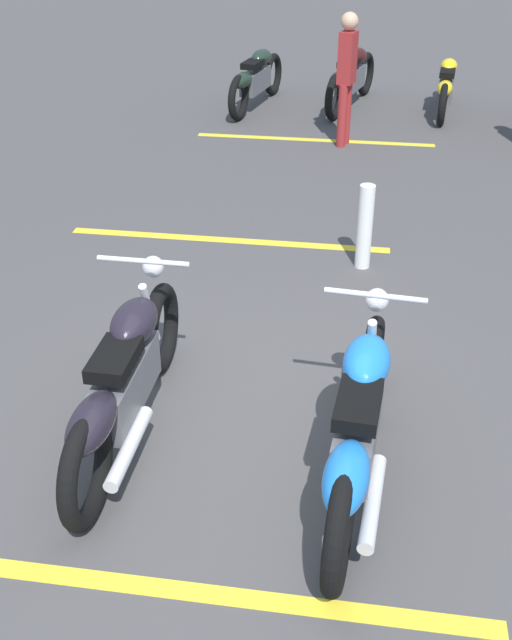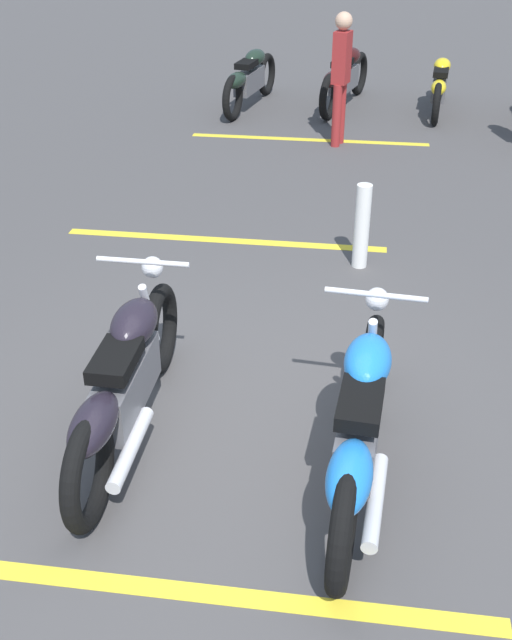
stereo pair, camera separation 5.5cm
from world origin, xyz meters
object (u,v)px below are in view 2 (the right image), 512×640
object	(u,v)px
bystander_secondary	(341,73)
bollard_post	(362,226)
motorcycle_bright_foreground	(360,424)
motorcycle_row_right	(249,79)
motorcycle_dark_foreground	(125,381)
motorcycle_row_center	(344,77)
motorcycle_row_left	(440,86)

from	to	relation	value
bystander_secondary	bollard_post	distance (m)	3.62
motorcycle_bright_foreground	motorcycle_row_right	distance (m)	8.30
motorcycle_row_right	bollard_post	size ratio (longest dim) A/B	2.67
motorcycle_dark_foreground	motorcycle_row_center	bearing A→B (deg)	-6.39
motorcycle_dark_foreground	motorcycle_row_right	size ratio (longest dim) A/B	1.05
motorcycle_bright_foreground	motorcycle_row_right	size ratio (longest dim) A/B	1.05
motorcycle_row_right	motorcycle_row_center	bearing A→B (deg)	-69.41
motorcycle_dark_foreground	bystander_secondary	size ratio (longest dim) A/B	1.34
motorcycle_bright_foreground	motorcycle_row_left	distance (m)	8.28
motorcycle_dark_foreground	bollard_post	size ratio (longest dim) A/B	2.80
motorcycle_bright_foreground	motorcycle_dark_foreground	xyz separation A→B (m)	(0.19, 1.48, 0.00)
motorcycle_row_right	motorcycle_dark_foreground	bearing A→B (deg)	-165.70
motorcycle_dark_foreground	bystander_secondary	xyz separation A→B (m)	(6.32, -0.86, 0.47)
motorcycle_row_center	bollard_post	distance (m)	5.35
motorcycle_dark_foreground	motorcycle_row_right	xyz separation A→B (m)	(7.84, 0.60, -0.02)
motorcycle_bright_foreground	motorcycle_row_right	xyz separation A→B (m)	(8.03, 2.08, -0.02)
motorcycle_dark_foreground	motorcycle_row_center	world-z (taller)	motorcycle_dark_foreground
motorcycle_row_left	motorcycle_row_right	distance (m)	2.81
motorcycle_row_center	motorcycle_row_right	xyz separation A→B (m)	(-0.26, 1.40, -0.01)
motorcycle_bright_foreground	bollard_post	world-z (taller)	motorcycle_bright_foreground
motorcycle_row_right	bollard_post	xyz separation A→B (m)	(-5.06, -1.94, -0.04)
motorcycle_row_center	bystander_secondary	distance (m)	1.85
motorcycle_row_center	motorcycle_row_right	size ratio (longest dim) A/B	1.01
motorcycle_dark_foreground	bystander_secondary	world-z (taller)	bystander_secondary
motorcycle_dark_foreground	motorcycle_row_left	distance (m)	8.35
motorcycle_dark_foreground	bollard_post	xyz separation A→B (m)	(2.78, -1.34, -0.06)
motorcycle_bright_foreground	motorcycle_row_right	world-z (taller)	motorcycle_bright_foreground
bystander_secondary	motorcycle_bright_foreground	bearing A→B (deg)	-69.17
motorcycle_row_center	bystander_secondary	bearing A→B (deg)	-164.74
bystander_secondary	motorcycle_dark_foreground	bearing A→B (deg)	-82.35
motorcycle_bright_foreground	motorcycle_row_right	bearing A→B (deg)	17.53
bystander_secondary	bollard_post	bearing A→B (deg)	-66.88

